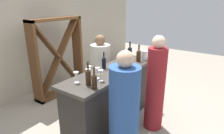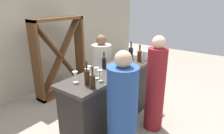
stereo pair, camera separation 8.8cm
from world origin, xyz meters
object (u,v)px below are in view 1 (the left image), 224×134
(wine_bottle_leftmost_amber_brown, at_px, (94,81))
(wine_glass_near_left, at_px, (127,63))
(wine_glass_far_center, at_px, (76,75))
(wine_rack, at_px, (58,57))
(wine_bottle_second_left_amber_brown, at_px, (88,76))
(wine_glass_near_right, at_px, (97,71))
(wine_bottle_rightmost_near_black, at_px, (130,52))
(person_left_guest, at_px, (155,87))
(wine_glass_far_right, at_px, (89,69))
(wine_glass_near_center, at_px, (101,74))
(person_center_guest, at_px, (124,113))
(wine_glass_far_left, at_px, (88,71))
(wine_bottle_center_near_black, at_px, (104,62))
(person_server_behind, at_px, (101,72))
(wine_bottle_second_right_amber_brown, at_px, (139,55))
(water_pitcher, at_px, (144,55))

(wine_bottle_leftmost_amber_brown, xyz_separation_m, wine_glass_near_left, (0.85, 0.03, 0.01))
(wine_glass_far_center, bearing_deg, wine_rack, 57.57)
(wine_bottle_second_left_amber_brown, relative_size, wine_glass_near_right, 1.98)
(wine_bottle_rightmost_near_black, distance_m, person_left_guest, 0.96)
(wine_glass_far_right, bearing_deg, wine_glass_near_center, -104.41)
(wine_rack, relative_size, person_center_guest, 1.13)
(wine_bottle_rightmost_near_black, height_order, wine_glass_far_left, wine_bottle_rightmost_near_black)
(wine_glass_far_right, bearing_deg, wine_bottle_center_near_black, 1.26)
(wine_glass_far_left, bearing_deg, wine_bottle_leftmost_amber_brown, -126.39)
(wine_glass_far_left, height_order, person_server_behind, person_server_behind)
(wine_bottle_center_near_black, distance_m, wine_glass_near_center, 0.53)
(wine_bottle_second_right_amber_brown, xyz_separation_m, wine_glass_near_left, (-0.52, -0.05, -0.00))
(wine_glass_near_left, bearing_deg, wine_glass_far_right, 148.08)
(wine_glass_near_right, height_order, water_pitcher, water_pitcher)
(wine_bottle_second_left_amber_brown, relative_size, wine_glass_near_center, 2.02)
(wine_bottle_second_left_amber_brown, distance_m, wine_bottle_center_near_black, 0.70)
(wine_bottle_second_left_amber_brown, height_order, wine_bottle_second_right_amber_brown, wine_bottle_second_left_amber_brown)
(wine_glass_near_left, relative_size, person_left_guest, 0.10)
(wine_glass_near_right, height_order, wine_glass_far_left, wine_glass_near_right)
(wine_glass_near_left, distance_m, wine_glass_near_right, 0.58)
(wine_glass_near_right, distance_m, wine_glass_far_left, 0.14)
(wine_bottle_center_near_black, relative_size, wine_glass_far_left, 2.01)
(wine_glass_near_right, bearing_deg, wine_bottle_rightmost_near_black, 6.95)
(wine_glass_near_left, relative_size, wine_glass_near_center, 0.95)
(wine_glass_near_right, relative_size, wine_glass_far_right, 1.15)
(wine_glass_near_right, bearing_deg, wine_bottle_center_near_black, 25.12)
(wine_rack, height_order, wine_glass_near_center, wine_rack)
(wine_bottle_leftmost_amber_brown, distance_m, person_left_guest, 1.13)
(wine_bottle_second_left_amber_brown, height_order, wine_glass_far_center, wine_bottle_second_left_amber_brown)
(wine_bottle_second_left_amber_brown, relative_size, wine_glass_far_right, 2.28)
(wine_bottle_second_right_amber_brown, xyz_separation_m, person_server_behind, (-0.15, 0.78, -0.46))
(wine_glass_near_left, distance_m, water_pitcher, 0.67)
(wine_bottle_center_near_black, distance_m, person_left_guest, 0.92)
(wine_bottle_second_right_amber_brown, distance_m, person_left_guest, 0.73)
(wine_bottle_center_near_black, height_order, wine_glass_far_left, wine_bottle_center_near_black)
(person_center_guest, height_order, person_server_behind, person_center_guest)
(wine_glass_near_center, xyz_separation_m, wine_glass_far_left, (-0.02, 0.22, -0.01))
(wine_bottle_leftmost_amber_brown, relative_size, wine_glass_far_left, 2.06)
(person_left_guest, xyz_separation_m, person_server_behind, (0.23, 1.29, -0.09))
(wine_rack, height_order, person_center_guest, wine_rack)
(wine_bottle_rightmost_near_black, bearing_deg, person_center_guest, -152.36)
(wine_bottle_center_near_black, relative_size, wine_glass_near_center, 1.73)
(water_pitcher, bearing_deg, wine_glass_far_right, 164.95)
(wine_bottle_rightmost_near_black, bearing_deg, wine_rack, 107.14)
(wine_glass_near_left, relative_size, person_server_behind, 0.11)
(wine_bottle_leftmost_amber_brown, distance_m, wine_bottle_second_left_amber_brown, 0.14)
(wine_glass_far_center, distance_m, water_pitcher, 1.54)
(wine_glass_near_center, xyz_separation_m, wine_glass_far_right, (0.07, 0.28, -0.00))
(wine_rack, distance_m, wine_glass_near_left, 1.86)
(person_server_behind, bearing_deg, wine_bottle_second_left_amber_brown, -40.22)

